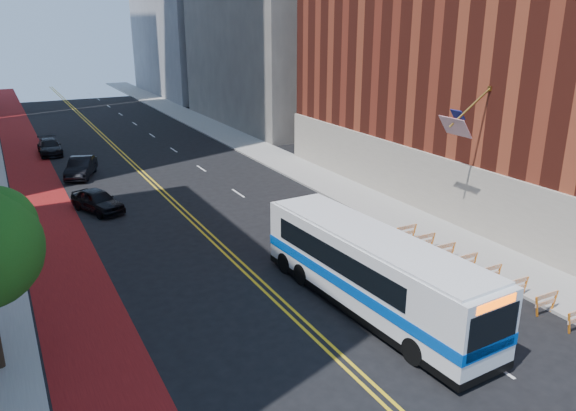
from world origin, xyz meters
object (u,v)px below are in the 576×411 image
(transit_bus, at_px, (370,270))
(car_b, at_px, (81,167))
(car_a, at_px, (97,201))
(car_c, at_px, (50,147))

(transit_bus, bearing_deg, car_b, 101.78)
(car_a, distance_m, car_b, 9.45)
(car_a, bearing_deg, car_c, 71.52)
(car_b, bearing_deg, transit_bus, -53.97)
(transit_bus, bearing_deg, car_a, 109.75)
(car_a, height_order, car_b, car_b)
(transit_bus, height_order, car_c, transit_bus)
(car_b, height_order, car_c, car_b)
(car_b, bearing_deg, car_a, -71.59)
(transit_bus, xyz_separation_m, car_c, (-9.18, 38.01, -1.13))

